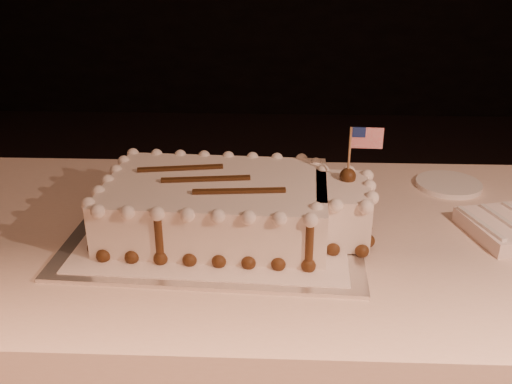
{
  "coord_description": "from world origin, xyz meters",
  "views": [
    {
      "loc": [
        -0.15,
        -0.46,
        1.32
      ],
      "look_at": [
        -0.19,
        0.59,
        0.84
      ],
      "focal_mm": 40.0,
      "sensor_mm": 36.0,
      "label": 1
    }
  ],
  "objects_px": {
    "cake_board": "(218,230)",
    "side_plate": "(449,184)",
    "banquet_table": "(336,372)",
    "sheet_cake": "(232,205)"
  },
  "relations": [
    {
      "from": "cake_board",
      "to": "side_plate",
      "type": "distance_m",
      "value": 0.6
    },
    {
      "from": "side_plate",
      "to": "sheet_cake",
      "type": "bearing_deg",
      "value": -153.32
    },
    {
      "from": "cake_board",
      "to": "sheet_cake",
      "type": "xyz_separation_m",
      "value": [
        0.03,
        -0.0,
        0.06
      ]
    },
    {
      "from": "sheet_cake",
      "to": "side_plate",
      "type": "distance_m",
      "value": 0.58
    },
    {
      "from": "sheet_cake",
      "to": "side_plate",
      "type": "height_order",
      "value": "sheet_cake"
    },
    {
      "from": "banquet_table",
      "to": "cake_board",
      "type": "distance_m",
      "value": 0.47
    },
    {
      "from": "cake_board",
      "to": "side_plate",
      "type": "relative_size",
      "value": 3.73
    },
    {
      "from": "cake_board",
      "to": "sheet_cake",
      "type": "height_order",
      "value": "sheet_cake"
    },
    {
      "from": "banquet_table",
      "to": "side_plate",
      "type": "height_order",
      "value": "side_plate"
    },
    {
      "from": "sheet_cake",
      "to": "side_plate",
      "type": "bearing_deg",
      "value": 26.68
    }
  ]
}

